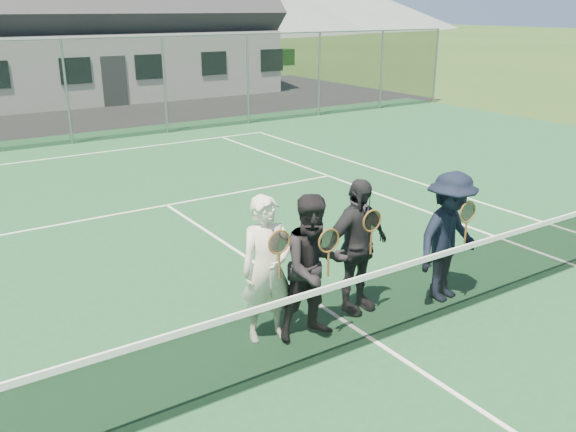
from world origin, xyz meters
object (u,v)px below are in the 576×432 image
tennis_net (378,303)px  clubhouse (90,4)px  player_c (357,246)px  player_d (449,237)px  player_a (267,269)px  player_b (314,268)px

tennis_net → clubhouse: 24.57m
player_c → player_d: (1.25, -0.41, -0.00)m
tennis_net → clubhouse: size_ratio=0.75×
player_c → player_d: same height
clubhouse → player_a: 23.90m
clubhouse → player_b: bearing=-100.9°
player_a → player_d: (2.59, -0.44, -0.00)m
player_b → player_c: size_ratio=1.00×
clubhouse → player_c: size_ratio=8.67×
tennis_net → player_a: (-1.02, 0.83, 0.38)m
tennis_net → player_b: bearing=133.1°
clubhouse → player_a: clubhouse is taller
tennis_net → player_c: bearing=67.9°
tennis_net → player_a: 1.37m
clubhouse → player_c: 23.68m
clubhouse → player_c: clubhouse is taller
clubhouse → player_b: 24.07m
tennis_net → player_b: player_b is taller
player_c → player_d: bearing=-18.3°
player_c → tennis_net: bearing=-112.1°
clubhouse → player_d: clubhouse is taller
player_d → tennis_net: bearing=-166.1°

